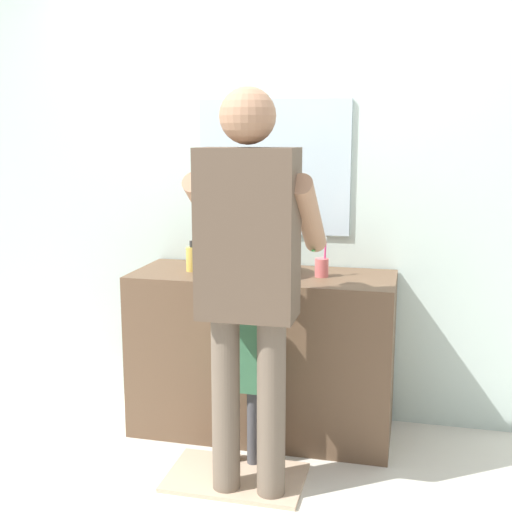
% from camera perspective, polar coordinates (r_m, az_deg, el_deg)
% --- Properties ---
extents(ground_plane, '(14.00, 14.00, 0.00)m').
position_cam_1_polar(ground_plane, '(3.46, -0.62, -16.93)').
color(ground_plane, silver).
extents(back_wall, '(4.40, 0.10, 2.70)m').
position_cam_1_polar(back_wall, '(3.68, 1.74, 6.72)').
color(back_wall, silver).
rests_on(back_wall, ground).
extents(vanity_cabinet, '(1.38, 0.54, 0.88)m').
position_cam_1_polar(vanity_cabinet, '(3.55, 0.58, -8.47)').
color(vanity_cabinet, brown).
rests_on(vanity_cabinet, ground).
extents(sink_basin, '(0.39, 0.39, 0.11)m').
position_cam_1_polar(sink_basin, '(3.41, 0.52, -0.68)').
color(sink_basin, silver).
rests_on(sink_basin, vanity_cabinet).
extents(faucet, '(0.18, 0.14, 0.18)m').
position_cam_1_polar(faucet, '(3.63, 1.36, 0.40)').
color(faucet, '#B7BABF').
rests_on(faucet, vanity_cabinet).
extents(toothbrush_cup, '(0.07, 0.07, 0.21)m').
position_cam_1_polar(toothbrush_cup, '(3.37, 5.77, -0.95)').
color(toothbrush_cup, '#D86666').
rests_on(toothbrush_cup, vanity_cabinet).
extents(soap_bottle, '(0.06, 0.06, 0.17)m').
position_cam_1_polar(soap_bottle, '(3.50, -5.64, -0.24)').
color(soap_bottle, gold).
rests_on(soap_bottle, vanity_cabinet).
extents(bath_mat, '(0.64, 0.40, 0.02)m').
position_cam_1_polar(bath_mat, '(3.24, -1.77, -18.74)').
color(bath_mat, '#CCAD8E').
rests_on(bath_mat, ground).
extents(child_toddler, '(0.26, 0.26, 0.86)m').
position_cam_1_polar(child_toddler, '(3.16, -1.10, -9.49)').
color(child_toddler, '#47474C').
rests_on(child_toddler, ground).
extents(adult_parent, '(0.55, 0.58, 1.79)m').
position_cam_1_polar(adult_parent, '(2.77, -0.61, -0.32)').
color(adult_parent, '#6B5B4C').
rests_on(adult_parent, ground).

